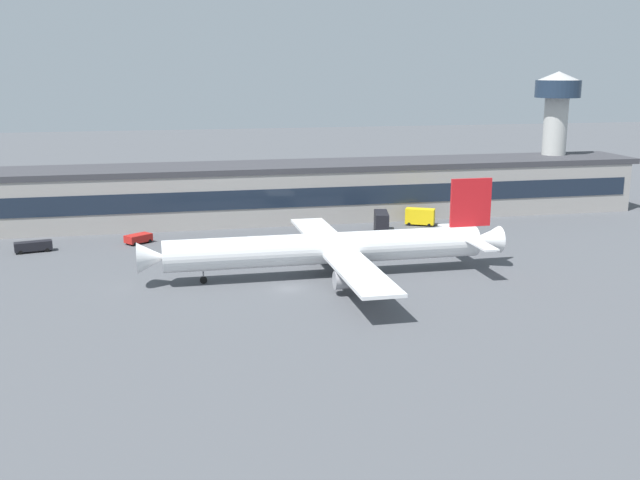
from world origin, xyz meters
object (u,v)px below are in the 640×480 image
object	(u,v)px
stair_truck	(419,216)
belt_loader	(34,246)
catering_truck	(381,221)
airliner	(331,248)
baggage_tug	(466,224)
control_tower	(556,123)
pushback_tractor	(139,238)

from	to	relation	value
stair_truck	belt_loader	world-z (taller)	stair_truck
catering_truck	airliner	bearing A→B (deg)	-120.45
airliner	baggage_tug	xyz separation A→B (m)	(34.88, 28.16, -3.44)
control_tower	baggage_tug	world-z (taller)	control_tower
airliner	catering_truck	xyz separation A→B (m)	(17.10, 29.09, -2.24)
belt_loader	baggage_tug	bearing A→B (deg)	1.04
belt_loader	catering_truck	xyz separation A→B (m)	(65.69, 2.45, 1.14)
pushback_tractor	catering_truck	distance (m)	47.46
airliner	baggage_tug	bearing A→B (deg)	38.91
control_tower	baggage_tug	xyz separation A→B (m)	(-31.05, -21.94, -18.57)
stair_truck	catering_truck	bearing A→B (deg)	-153.21
airliner	baggage_tug	world-z (taller)	airliner
stair_truck	catering_truck	xyz separation A→B (m)	(-9.87, -4.98, 0.31)
airliner	control_tower	bearing A→B (deg)	37.23
belt_loader	airliner	bearing A→B (deg)	-28.73
pushback_tractor	belt_loader	size ratio (longest dim) A/B	0.81
pushback_tractor	catering_truck	world-z (taller)	catering_truck
catering_truck	stair_truck	bearing A→B (deg)	26.79
control_tower	pushback_tractor	world-z (taller)	control_tower
airliner	control_tower	distance (m)	84.18
belt_loader	baggage_tug	world-z (taller)	belt_loader
control_tower	baggage_tug	size ratio (longest dim) A/B	7.81
airliner	baggage_tug	distance (m)	44.96
airliner	baggage_tug	size ratio (longest dim) A/B	14.54
belt_loader	catering_truck	world-z (taller)	catering_truck
catering_truck	pushback_tractor	bearing A→B (deg)	179.43
catering_truck	baggage_tug	size ratio (longest dim) A/B	1.88
stair_truck	belt_loader	xyz separation A→B (m)	(-75.56, -7.44, -0.83)
airliner	belt_loader	xyz separation A→B (m)	(-48.59, 26.64, -3.38)
catering_truck	baggage_tug	bearing A→B (deg)	-3.01
stair_truck	pushback_tractor	bearing A→B (deg)	-175.50
control_tower	catering_truck	distance (m)	55.93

